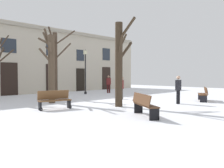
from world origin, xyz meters
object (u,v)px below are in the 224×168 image
at_px(bench_near_center_tree, 203,94).
at_px(bench_facing_shops, 54,100).
at_px(tree_foreground, 51,65).
at_px(person_strolling, 122,87).
at_px(person_near_bench, 178,88).
at_px(person_by_shop_door, 109,83).
at_px(bench_back_to_back_right, 144,104).
at_px(streetlamp, 85,67).
at_px(litter_bin, 52,94).
at_px(tree_left_of_center, 120,62).
at_px(tree_center, 55,62).

xyz_separation_m(bench_near_center_tree, bench_facing_shops, (-8.69, 3.79, 0.01)).
relative_size(tree_foreground, person_strolling, 2.93).
height_order(bench_near_center_tree, person_near_bench, person_near_bench).
height_order(bench_facing_shops, person_by_shop_door, person_by_shop_door).
relative_size(bench_facing_shops, person_near_bench, 1.01).
bearing_deg(bench_near_center_tree, tree_foreground, -67.10).
xyz_separation_m(bench_back_to_back_right, person_by_shop_door, (7.49, 9.66, 0.41)).
xyz_separation_m(streetlamp, person_strolling, (-0.96, -5.20, -1.54)).
distance_m(tree_foreground, streetlamp, 6.52).
bearing_deg(person_near_bench, litter_bin, 115.32).
bearing_deg(litter_bin, streetlamp, 25.71).
height_order(tree_left_of_center, person_near_bench, tree_left_of_center).
bearing_deg(person_by_shop_door, tree_foreground, -134.71).
relative_size(tree_center, person_by_shop_door, 3.02).
distance_m(tree_center, streetlamp, 4.05).
xyz_separation_m(tree_left_of_center, person_by_shop_door, (6.01, 6.92, -1.50)).
bearing_deg(bench_back_to_back_right, tree_foreground, 34.48).
bearing_deg(bench_facing_shops, tree_foreground, 75.88).
height_order(person_strolling, person_by_shop_door, person_by_shop_door).
xyz_separation_m(tree_center, bench_near_center_tree, (5.81, -8.34, -2.14)).
xyz_separation_m(bench_back_to_back_right, person_strolling, (4.22, 5.03, 0.36)).
distance_m(person_near_bench, person_strolling, 4.03).
height_order(bench_back_to_back_right, person_near_bench, person_near_bench).
xyz_separation_m(tree_left_of_center, bench_facing_shops, (-2.99, 1.62, -1.94)).
distance_m(litter_bin, bench_back_to_back_right, 8.01).
height_order(tree_center, bench_near_center_tree, tree_center).
bearing_deg(streetlamp, person_near_bench, -93.04).
distance_m(streetlamp, bench_back_to_back_right, 11.63).
bearing_deg(tree_foreground, bench_facing_shops, -117.40).
bearing_deg(tree_foreground, bench_back_to_back_right, -87.49).
height_order(tree_left_of_center, bench_back_to_back_right, tree_left_of_center).
height_order(tree_foreground, litter_bin, tree_foreground).
height_order(tree_left_of_center, bench_facing_shops, tree_left_of_center).
distance_m(tree_foreground, person_by_shop_door, 8.44).
bearing_deg(person_strolling, bench_near_center_tree, 80.07).
xyz_separation_m(tree_foreground, bench_near_center_tree, (7.47, -6.13, -1.82)).
xyz_separation_m(tree_left_of_center, litter_bin, (-0.95, 5.25, -2.00)).
xyz_separation_m(streetlamp, bench_back_to_back_right, (-5.19, -10.23, -1.90)).
height_order(bench_back_to_back_right, person_by_shop_door, person_by_shop_door).
bearing_deg(person_strolling, tree_foreground, -63.93).
height_order(tree_center, bench_back_to_back_right, tree_center).
height_order(streetlamp, person_by_shop_door, streetlamp).
height_order(tree_center, litter_bin, tree_center).
bearing_deg(streetlamp, person_strolling, -100.50).
distance_m(tree_foreground, person_strolling, 5.02).
bearing_deg(tree_left_of_center, person_near_bench, -28.07).
distance_m(tree_foreground, tree_center, 2.78).
bearing_deg(bench_near_center_tree, person_by_shop_door, -119.69).
distance_m(tree_center, bench_back_to_back_right, 9.26).
relative_size(bench_facing_shops, person_strolling, 1.06).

